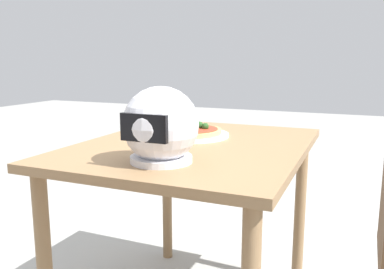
% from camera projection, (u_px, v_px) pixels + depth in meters
% --- Properties ---
extents(dining_table, '(0.81, 1.01, 0.74)m').
position_uv_depth(dining_table, '(194.00, 168.00, 1.53)').
color(dining_table, olive).
rests_on(dining_table, ground).
extents(pizza_plate, '(0.32, 0.32, 0.01)m').
position_uv_depth(pizza_plate, '(190.00, 135.00, 1.65)').
color(pizza_plate, white).
rests_on(pizza_plate, dining_table).
extents(pizza, '(0.26, 0.26, 0.05)m').
position_uv_depth(pizza, '(190.00, 130.00, 1.65)').
color(pizza, tan).
rests_on(pizza, pizza_plate).
extents(motorcycle_helmet, '(0.23, 0.23, 0.23)m').
position_uv_depth(motorcycle_helmet, '(161.00, 127.00, 1.21)').
color(motorcycle_helmet, silver).
rests_on(motorcycle_helmet, dining_table).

